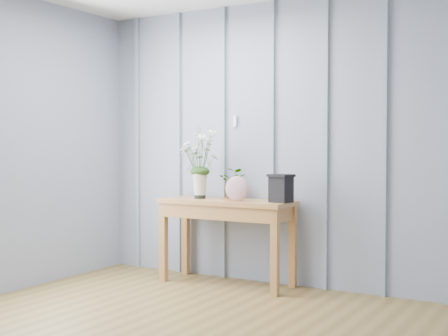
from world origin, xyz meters
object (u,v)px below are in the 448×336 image
Objects in this scene: daisy_vase at (200,155)px; sideboard at (227,213)px; felt_disc_vessel at (237,189)px; carved_box at (281,188)px.

sideboard is at bearing 4.25° from daisy_vase.
sideboard is 1.91× the size of daisy_vase.
felt_disc_vessel is 0.38m from carved_box.
felt_disc_vessel is at bearing -166.37° from carved_box.
daisy_vase is 0.52m from felt_disc_vessel.
sideboard is 0.29m from felt_disc_vessel.
carved_box is at bearing 0.35° from daisy_vase.
daisy_vase reaches higher than felt_disc_vessel.
daisy_vase is 2.91× the size of felt_disc_vessel.
felt_disc_vessel is 0.91× the size of carved_box.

